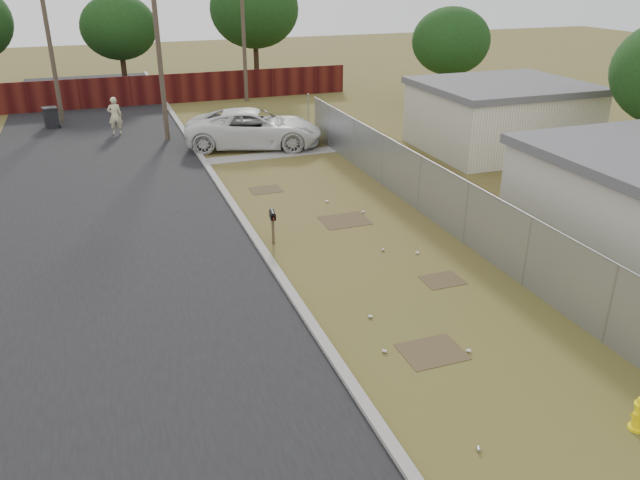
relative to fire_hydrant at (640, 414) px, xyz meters
name	(u,v)px	position (x,y,z in m)	size (l,w,h in m)	color
ground	(373,257)	(-1.56, 8.56, -0.36)	(120.00, 120.00, 0.00)	brown
street	(121,197)	(-8.31, 16.61, -0.34)	(15.10, 60.00, 0.12)	black
chainlink_fence	(449,208)	(1.56, 9.59, 0.44)	(0.10, 27.06, 2.02)	gray
privacy_fence	(114,92)	(-7.56, 33.56, 0.54)	(30.00, 0.12, 1.80)	#4A150F
utility_poles	(154,32)	(-5.22, 29.23, 4.33)	(12.60, 8.24, 9.00)	brown
houses	(573,150)	(8.14, 11.70, 1.20)	(9.30, 17.24, 3.10)	silver
horizon_trees	(226,26)	(-0.72, 32.12, 4.27)	(33.32, 31.94, 7.78)	#372A18
fire_hydrant	(640,414)	(0.00, 0.00, 0.00)	(0.35, 0.34, 0.77)	#FFE90D
mailbox	(273,218)	(-4.08, 10.54, 0.51)	(0.23, 0.48, 1.10)	brown
pickup_truck	(254,128)	(-1.77, 21.83, 0.53)	(2.95, 6.40, 1.78)	silver
pedestrian	(115,116)	(-7.86, 26.57, 0.59)	(0.70, 0.46, 1.91)	beige
trash_bin	(51,117)	(-11.04, 29.16, 0.21)	(0.86, 0.85, 1.10)	black
scattered_litter	(390,280)	(-1.75, 6.97, -0.32)	(3.30, 13.05, 0.07)	silver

